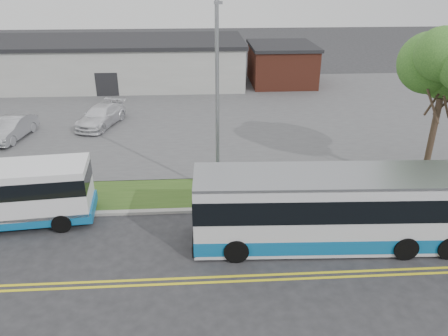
{
  "coord_description": "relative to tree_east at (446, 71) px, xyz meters",
  "views": [
    {
      "loc": [
        2.06,
        -17.19,
        10.77
      ],
      "look_at": [
        3.3,
        2.58,
        1.6
      ],
      "focal_mm": 35.0,
      "sensor_mm": 36.0,
      "label": 1
    }
  ],
  "objects": [
    {
      "name": "tree_east",
      "position": [
        0.0,
        0.0,
        0.0
      ],
      "size": [
        5.2,
        5.2,
        8.33
      ],
      "color": "#39251F",
      "rests_on": "verge"
    },
    {
      "name": "lane_line_north",
      "position": [
        -14.0,
        -6.85,
        -6.2
      ],
      "size": [
        70.0,
        0.12,
        0.01
      ],
      "primitive_type": "cube",
      "color": "yellow",
      "rests_on": "ground"
    },
    {
      "name": "transit_bus",
      "position": [
        -6.44,
        -4.8,
        -4.58
      ],
      "size": [
        11.71,
        3.16,
        3.22
      ],
      "rotation": [
        0.0,
        0.0,
        -0.04
      ],
      "color": "silver",
      "rests_on": "ground"
    },
    {
      "name": "lane_line_south",
      "position": [
        -14.0,
        -7.15,
        -6.2
      ],
      "size": [
        70.0,
        0.12,
        0.01
      ],
      "primitive_type": "cube",
      "color": "yellow",
      "rests_on": "ground"
    },
    {
      "name": "parked_car_a",
      "position": [
        -24.5,
        8.49,
        -5.37
      ],
      "size": [
        2.29,
        4.68,
        1.48
      ],
      "primitive_type": "imported",
      "rotation": [
        0.0,
        0.0,
        -0.17
      ],
      "color": "#9E9FA5",
      "rests_on": "parking_lot"
    },
    {
      "name": "shuttle_bus",
      "position": [
        -19.94,
        -2.33,
        -4.7
      ],
      "size": [
        7.53,
        3.09,
        2.81
      ],
      "rotation": [
        0.0,
        0.0,
        0.1
      ],
      "color": "#0D5B93",
      "rests_on": "ground"
    },
    {
      "name": "commercial_building",
      "position": [
        -20.0,
        24.0,
        -4.02
      ],
      "size": [
        25.4,
        10.4,
        4.35
      ],
      "color": "#9E9E99",
      "rests_on": "ground"
    },
    {
      "name": "curb",
      "position": [
        -14.0,
        -1.9,
        -6.13
      ],
      "size": [
        80.0,
        0.3,
        0.15
      ],
      "primitive_type": "cube",
      "color": "#9E9B93",
      "rests_on": "ground"
    },
    {
      "name": "ground",
      "position": [
        -14.0,
        -3.0,
        -6.2
      ],
      "size": [
        140.0,
        140.0,
        0.0
      ],
      "primitive_type": "plane",
      "color": "#28282B",
      "rests_on": "ground"
    },
    {
      "name": "verge",
      "position": [
        -14.0,
        -0.1,
        -6.15
      ],
      "size": [
        80.0,
        3.3,
        0.1
      ],
      "primitive_type": "cube",
      "color": "#2E4E1A",
      "rests_on": "ground"
    },
    {
      "name": "parked_car_b",
      "position": [
        -19.01,
        10.87,
        -5.37
      ],
      "size": [
        3.49,
        5.44,
        1.47
      ],
      "primitive_type": "imported",
      "rotation": [
        0.0,
        0.0,
        -0.31
      ],
      "color": "white",
      "rests_on": "parking_lot"
    },
    {
      "name": "parking_lot",
      "position": [
        -14.0,
        14.0,
        -6.15
      ],
      "size": [
        80.0,
        25.0,
        0.1
      ],
      "primitive_type": "cube",
      "color": "#4C4C4F",
      "rests_on": "ground"
    },
    {
      "name": "streetlight_near",
      "position": [
        -11.0,
        -0.27,
        -0.97
      ],
      "size": [
        0.35,
        1.53,
        9.5
      ],
      "color": "gray",
      "rests_on": "verge"
    },
    {
      "name": "brick_wing",
      "position": [
        -3.5,
        23.0,
        -4.24
      ],
      "size": [
        6.3,
        7.3,
        3.9
      ],
      "color": "brown",
      "rests_on": "ground"
    }
  ]
}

